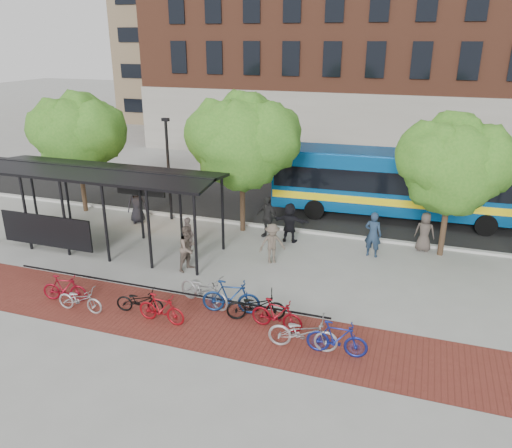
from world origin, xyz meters
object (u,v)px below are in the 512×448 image
(pedestrian_5, at_px, (290,223))
(pedestrian_6, at_px, (425,232))
(bus, at_px, (400,181))
(bike_9, at_px, (277,315))
(tree_c, at_px, (455,162))
(bike_7, at_px, (231,297))
(tree_a, at_px, (78,132))
(bike_2, at_px, (80,299))
(pedestrian_8, at_px, (188,248))
(bike_5, at_px, (161,309))
(bike_4, at_px, (140,301))
(pedestrian_1, at_px, (189,234))
(pedestrian_4, at_px, (267,217))
(bike_11, at_px, (337,339))
(pedestrian_0, at_px, (137,204))
(bike_1, at_px, (65,288))
(bus_shelter, at_px, (98,181))
(bike_6, at_px, (204,290))
(tree_b, at_px, (244,138))
(lamp_post_left, at_px, (168,167))
(bike_10, at_px, (303,332))
(bike_8, at_px, (256,306))
(pedestrian_3, at_px, (272,243))
(pedestrian_7, at_px, (373,234))

(pedestrian_5, relative_size, pedestrian_6, 1.05)
(bus, relative_size, bike_9, 7.39)
(tree_c, bearing_deg, bike_7, -132.48)
(tree_a, bearing_deg, bike_2, -54.66)
(bike_2, height_order, pedestrian_6, pedestrian_6)
(pedestrian_8, bearing_deg, bike_5, -145.79)
(bus, relative_size, pedestrian_8, 6.84)
(tree_a, xyz_separation_m, bike_9, (12.95, -7.88, -3.72))
(bike_4, bearing_deg, pedestrian_1, -0.59)
(pedestrian_1, xyz_separation_m, pedestrian_4, (2.71, 2.66, 0.20))
(pedestrian_1, bearing_deg, bike_4, 123.39)
(pedestrian_6, bearing_deg, bike_7, 57.68)
(bike_11, xyz_separation_m, pedestrian_0, (-11.45, 7.91, 0.40))
(bike_1, relative_size, pedestrian_6, 0.94)
(bike_9, xyz_separation_m, pedestrian_8, (-4.55, 3.03, 0.41))
(bus_shelter, relative_size, bike_7, 5.38)
(bike_2, bearing_deg, bike_9, -81.94)
(bike_5, xyz_separation_m, bike_7, (1.91, 1.31, 0.09))
(bike_6, bearing_deg, tree_a, 72.61)
(tree_b, bearing_deg, bike_11, -55.22)
(bike_1, distance_m, pedestrian_0, 8.04)
(tree_b, relative_size, pedestrian_6, 3.73)
(bike_2, xyz_separation_m, bike_11, (8.64, 0.33, 0.10))
(bike_1, distance_m, bike_2, 1.05)
(bike_5, distance_m, pedestrian_0, 9.86)
(bike_9, bearing_deg, tree_a, 64.18)
(lamp_post_left, bearing_deg, bike_10, -44.44)
(tree_c, xyz_separation_m, bike_5, (-8.69, -8.71, -3.55))
(bike_5, xyz_separation_m, bike_6, (0.82, 1.52, 0.06))
(bus_shelter, height_order, pedestrian_0, bus_shelter)
(bike_11, bearing_deg, pedestrian_8, 58.12)
(bike_6, height_order, bike_8, bike_6)
(bike_7, distance_m, bike_11, 3.98)
(tree_c, bearing_deg, bike_8, -127.79)
(bus_shelter, distance_m, bike_1, 5.57)
(bike_11, bearing_deg, tree_a, 58.04)
(lamp_post_left, bearing_deg, pedestrian_6, -0.26)
(bus, distance_m, pedestrian_8, 11.70)
(bus, xyz_separation_m, bike_1, (-10.40, -12.70, -1.47))
(bike_2, height_order, bike_9, bike_9)
(lamp_post_left, relative_size, pedestrian_3, 3.03)
(tree_b, height_order, bike_1, tree_b)
(lamp_post_left, distance_m, pedestrian_0, 2.46)
(pedestrian_6, bearing_deg, bike_8, 62.76)
(bike_2, relative_size, pedestrian_6, 0.98)
(bike_4, distance_m, pedestrian_1, 5.34)
(bike_10, bearing_deg, bike_7, 61.06)
(pedestrian_1, bearing_deg, tree_b, -89.83)
(bus_shelter, relative_size, tree_a, 1.72)
(bus, xyz_separation_m, pedestrian_7, (-0.66, -5.29, -0.97))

